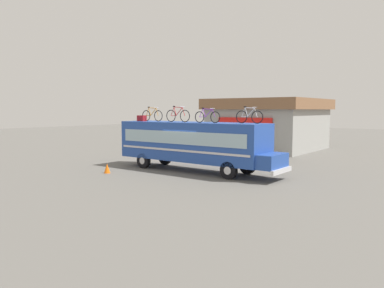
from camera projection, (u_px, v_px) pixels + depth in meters
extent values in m
plane|color=#605E59|center=(191.00, 171.00, 22.70)|extent=(120.00, 120.00, 0.00)
cube|color=#23479E|center=(191.00, 141.00, 22.53)|extent=(9.65, 2.31, 2.28)
cube|color=#23479E|center=(272.00, 161.00, 19.41)|extent=(0.91, 2.12, 0.75)
cube|color=#99B7C6|center=(179.00, 138.00, 21.59)|extent=(8.88, 0.04, 0.74)
cube|color=#99B7C6|center=(203.00, 136.00, 23.43)|extent=(8.88, 0.04, 0.74)
cube|color=silver|center=(179.00, 150.00, 21.65)|extent=(9.27, 0.03, 0.12)
cube|color=silver|center=(203.00, 147.00, 23.50)|extent=(9.27, 0.03, 0.12)
cube|color=silver|center=(281.00, 171.00, 19.14)|extent=(0.16, 2.19, 0.24)
cylinder|color=black|center=(229.00, 170.00, 19.86)|extent=(0.95, 0.28, 0.95)
cylinder|color=silver|center=(229.00, 170.00, 19.86)|extent=(0.43, 0.30, 0.43)
cylinder|color=black|center=(248.00, 166.00, 21.47)|extent=(0.95, 0.28, 0.95)
cylinder|color=silver|center=(248.00, 166.00, 21.47)|extent=(0.43, 0.30, 0.43)
cylinder|color=black|center=(144.00, 161.00, 23.66)|extent=(0.95, 0.28, 0.95)
cylinder|color=silver|center=(144.00, 161.00, 23.66)|extent=(0.43, 0.30, 0.43)
cylinder|color=black|center=(165.00, 157.00, 25.27)|extent=(0.95, 0.28, 0.95)
cylinder|color=silver|center=(165.00, 157.00, 25.27)|extent=(0.43, 0.30, 0.43)
cube|color=maroon|center=(142.00, 118.00, 24.52)|extent=(0.55, 0.37, 0.37)
torus|color=black|center=(146.00, 116.00, 24.70)|extent=(0.71, 0.04, 0.71)
torus|color=black|center=(158.00, 116.00, 24.05)|extent=(0.71, 0.04, 0.71)
cylinder|color=orange|center=(150.00, 112.00, 24.48)|extent=(0.21, 0.04, 0.51)
cylinder|color=orange|center=(153.00, 112.00, 24.29)|extent=(0.50, 0.04, 0.49)
cylinder|color=orange|center=(152.00, 108.00, 24.32)|extent=(0.65, 0.04, 0.07)
cylinder|color=orange|center=(148.00, 116.00, 24.58)|extent=(0.41, 0.03, 0.05)
cylinder|color=orange|center=(147.00, 112.00, 24.61)|extent=(0.26, 0.03, 0.53)
cylinder|color=orange|center=(157.00, 112.00, 24.09)|extent=(0.22, 0.03, 0.49)
cylinder|color=silver|center=(156.00, 107.00, 24.12)|extent=(0.03, 0.44, 0.03)
ellipsoid|color=black|center=(149.00, 107.00, 24.51)|extent=(0.20, 0.08, 0.06)
torus|color=black|center=(171.00, 116.00, 23.08)|extent=(0.74, 0.04, 0.74)
torus|color=black|center=(185.00, 116.00, 22.42)|extent=(0.74, 0.04, 0.74)
cylinder|color=red|center=(175.00, 111.00, 22.85)|extent=(0.21, 0.04, 0.53)
cylinder|color=red|center=(179.00, 112.00, 22.66)|extent=(0.50, 0.04, 0.51)
cylinder|color=red|center=(178.00, 107.00, 22.69)|extent=(0.65, 0.04, 0.07)
cylinder|color=red|center=(174.00, 116.00, 22.95)|extent=(0.41, 0.03, 0.05)
cylinder|color=red|center=(172.00, 111.00, 22.98)|extent=(0.27, 0.03, 0.55)
cylinder|color=red|center=(184.00, 112.00, 22.45)|extent=(0.23, 0.03, 0.51)
cylinder|color=silver|center=(182.00, 107.00, 22.49)|extent=(0.03, 0.44, 0.03)
ellipsoid|color=black|center=(174.00, 106.00, 22.88)|extent=(0.20, 0.08, 0.06)
torus|color=black|center=(200.00, 117.00, 21.57)|extent=(0.65, 0.04, 0.65)
torus|color=black|center=(215.00, 117.00, 20.91)|extent=(0.65, 0.04, 0.65)
cylinder|color=purple|center=(204.00, 113.00, 21.35)|extent=(0.21, 0.04, 0.46)
cylinder|color=purple|center=(209.00, 113.00, 21.15)|extent=(0.50, 0.04, 0.44)
cylinder|color=purple|center=(208.00, 109.00, 21.18)|extent=(0.65, 0.04, 0.07)
cylinder|color=purple|center=(202.00, 117.00, 21.44)|extent=(0.41, 0.03, 0.05)
cylinder|color=purple|center=(201.00, 113.00, 21.47)|extent=(0.26, 0.03, 0.48)
cylinder|color=purple|center=(214.00, 113.00, 20.95)|extent=(0.22, 0.03, 0.45)
cylinder|color=silver|center=(212.00, 108.00, 20.98)|extent=(0.03, 0.44, 0.03)
ellipsoid|color=black|center=(203.00, 108.00, 21.38)|extent=(0.20, 0.08, 0.06)
torus|color=black|center=(242.00, 117.00, 20.59)|extent=(0.70, 0.04, 0.70)
torus|color=black|center=(257.00, 117.00, 20.01)|extent=(0.70, 0.04, 0.70)
cylinder|color=white|center=(246.00, 112.00, 20.39)|extent=(0.19, 0.04, 0.50)
cylinder|color=white|center=(251.00, 112.00, 20.22)|extent=(0.44, 0.04, 0.48)
cylinder|color=white|center=(250.00, 108.00, 20.24)|extent=(0.57, 0.04, 0.07)
cylinder|color=white|center=(245.00, 117.00, 20.48)|extent=(0.36, 0.03, 0.05)
cylinder|color=white|center=(243.00, 112.00, 20.50)|extent=(0.24, 0.03, 0.52)
cylinder|color=white|center=(256.00, 113.00, 20.04)|extent=(0.20, 0.03, 0.48)
cylinder|color=silver|center=(254.00, 107.00, 20.07)|extent=(0.03, 0.44, 0.03)
ellipsoid|color=black|center=(245.00, 107.00, 20.41)|extent=(0.20, 0.08, 0.06)
cube|color=#9E9E99|center=(269.00, 129.00, 35.04)|extent=(8.39, 8.95, 3.70)
cube|color=brown|center=(269.00, 104.00, 34.83)|extent=(9.06, 9.66, 0.93)
cube|color=red|center=(244.00, 122.00, 31.35)|extent=(5.03, 0.16, 0.70)
cone|color=orange|center=(107.00, 168.00, 21.81)|extent=(0.36, 0.36, 0.56)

